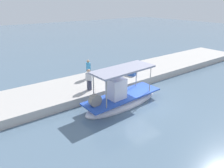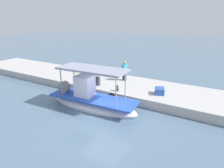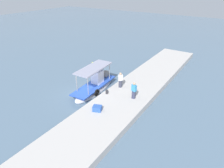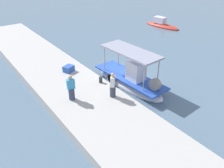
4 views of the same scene
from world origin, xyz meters
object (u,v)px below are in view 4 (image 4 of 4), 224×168
object	(u,v)px
fisherman_by_crate	(71,89)
mooring_bollard	(101,80)
fisherman_near_bollard	(113,86)
cargo_crate	(69,69)
moored_boat_near	(162,25)
main_fishing_boat	(130,80)

from	to	relation	value
fisherman_by_crate	mooring_bollard	distance (m)	2.72
fisherman_near_bollard	cargo_crate	world-z (taller)	fisherman_near_bollard
mooring_bollard	moored_boat_near	xyz separation A→B (m)	(-8.38, 15.25, -0.61)
fisherman_by_crate	main_fishing_boat	bearing A→B (deg)	89.28
main_fishing_boat	fisherman_near_bollard	bearing A→B (deg)	-64.52
main_fishing_boat	fisherman_near_bollard	distance (m)	2.82
fisherman_by_crate	cargo_crate	world-z (taller)	fisherman_by_crate
mooring_bollard	main_fishing_boat	bearing A→B (deg)	69.93
main_fishing_boat	fisherman_by_crate	world-z (taller)	main_fishing_boat
fisherman_near_bollard	moored_boat_near	distance (m)	18.75
fisherman_by_crate	mooring_bollard	bearing A→B (deg)	104.95
main_fishing_boat	fisherman_near_bollard	size ratio (longest dim) A/B	3.85
fisherman_near_bollard	main_fishing_boat	bearing A→B (deg)	115.48
main_fishing_boat	fisherman_by_crate	distance (m)	4.70
main_fishing_boat	cargo_crate	xyz separation A→B (m)	(-3.58, -3.02, 0.35)
fisherman_near_bollard	cargo_crate	xyz separation A→B (m)	(-4.74, -0.59, -0.51)
main_fishing_boat	moored_boat_near	bearing A→B (deg)	124.65
main_fishing_boat	moored_boat_near	xyz separation A→B (m)	(-9.13, 13.21, -0.28)
fisherman_by_crate	moored_boat_near	bearing A→B (deg)	116.97
fisherman_by_crate	cargo_crate	bearing A→B (deg)	155.56
fisherman_near_bollard	mooring_bollard	size ratio (longest dim) A/B	3.97
main_fishing_boat	cargo_crate	bearing A→B (deg)	-139.89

